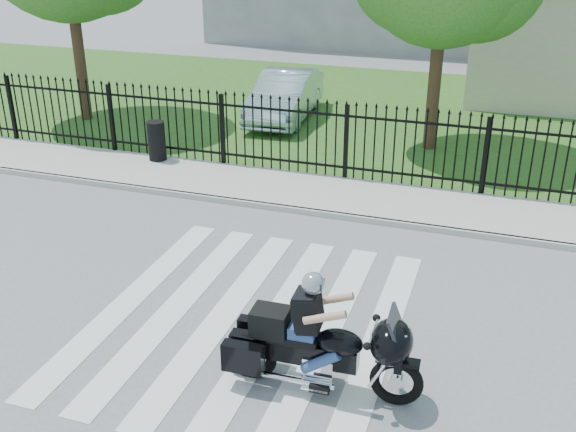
% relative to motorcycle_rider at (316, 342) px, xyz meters
% --- Properties ---
extents(ground, '(120.00, 120.00, 0.00)m').
position_rel_motorcycle_rider_xyz_m(ground, '(-1.41, 1.21, -0.71)').
color(ground, slate).
rests_on(ground, ground).
extents(crosswalk, '(5.00, 5.50, 0.01)m').
position_rel_motorcycle_rider_xyz_m(crosswalk, '(-1.41, 1.21, -0.70)').
color(crosswalk, silver).
rests_on(crosswalk, ground).
extents(sidewalk, '(40.00, 2.00, 0.12)m').
position_rel_motorcycle_rider_xyz_m(sidewalk, '(-1.41, 6.21, -0.65)').
color(sidewalk, '#ADAAA3').
rests_on(sidewalk, ground).
extents(curb, '(40.00, 0.12, 0.12)m').
position_rel_motorcycle_rider_xyz_m(curb, '(-1.41, 5.21, -0.65)').
color(curb, '#ADAAA3').
rests_on(curb, ground).
extents(grass_strip, '(40.00, 12.00, 0.02)m').
position_rel_motorcycle_rider_xyz_m(grass_strip, '(-1.41, 13.21, -0.70)').
color(grass_strip, '#26511B').
rests_on(grass_strip, ground).
extents(iron_fence, '(26.00, 0.04, 1.80)m').
position_rel_motorcycle_rider_xyz_m(iron_fence, '(-1.41, 7.21, 0.19)').
color(iron_fence, black).
rests_on(iron_fence, ground).
extents(motorcycle_rider, '(2.62, 0.81, 1.73)m').
position_rel_motorcycle_rider_xyz_m(motorcycle_rider, '(0.00, 0.00, 0.00)').
color(motorcycle_rider, black).
rests_on(motorcycle_rider, ground).
extents(parked_car, '(1.74, 4.25, 1.37)m').
position_rel_motorcycle_rider_xyz_m(parked_car, '(-4.33, 11.56, -0.00)').
color(parked_car, '#A2BDCC').
rests_on(parked_car, grass_strip).
extents(litter_bin, '(0.44, 0.44, 0.95)m').
position_rel_motorcycle_rider_xyz_m(litter_bin, '(-6.02, 6.91, -0.11)').
color(litter_bin, black).
rests_on(litter_bin, sidewalk).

